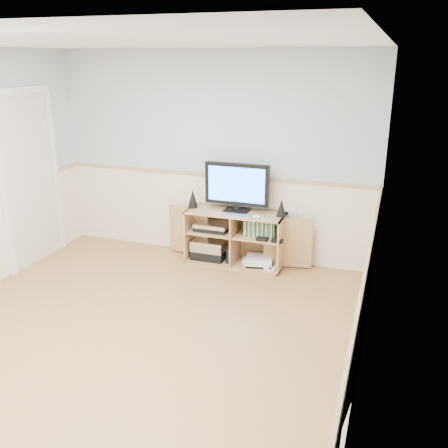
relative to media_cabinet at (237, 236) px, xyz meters
The scene contains 11 objects.
room 2.17m from the media_cabinet, 102.42° to the right, with size 4.04×4.54×2.54m.
media_cabinet is the anchor object (origin of this frame).
monitor 0.63m from the media_cabinet, 90.00° to the right, with size 0.78×0.18×0.58m.
speaker_left 0.70m from the media_cabinet, behind, with size 0.12×0.12×0.23m, color black.
speaker_right 0.69m from the media_cabinet, ahead, with size 0.11×0.11×0.21m, color black.
keyboard 0.38m from the media_cabinet, 72.03° to the right, with size 0.28×0.11×0.01m, color silver.
mouse 0.49m from the media_cabinet, 33.22° to the right, with size 0.10×0.06×0.04m, color white.
av_components 0.34m from the media_cabinet, behind, with size 0.50×0.30×0.47m.
game_consoles 0.41m from the media_cabinet, 12.30° to the right, with size 0.46×0.31×0.11m.
game_cases 0.36m from the media_cabinet, 13.13° to the right, with size 0.38×0.14×0.19m, color #3F8C3F.
wall_outlet 0.71m from the media_cabinet, 15.63° to the left, with size 0.12×0.03×0.12m, color white.
Camera 1 is at (2.10, -3.38, 2.41)m, focal length 40.00 mm.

